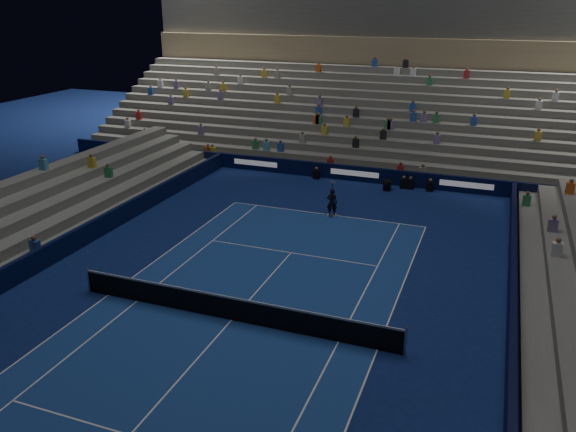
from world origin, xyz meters
The scene contains 9 objects.
ground centered at (0.00, 0.00, 0.00)m, with size 90.00×90.00×0.00m, color #0E1C54.
court_surface centered at (0.00, 0.00, 0.01)m, with size 10.97×23.77×0.01m, color navy.
sponsor_barrier_far centered at (0.00, 18.50, 0.50)m, with size 44.00×0.25×1.00m, color black.
sponsor_barrier_east centered at (9.70, 0.00, 0.50)m, with size 0.25×37.00×1.00m, color black.
sponsor_barrier_west centered at (-9.70, 0.00, 0.50)m, with size 0.25×37.00×1.00m, color #080F33.
grandstand_main centered at (0.00, 27.90, 3.38)m, with size 44.00×15.20×11.20m.
tennis_net centered at (0.00, 0.00, 0.50)m, with size 12.90×0.10×1.10m.
tennis_player centered at (0.42, 11.73, 0.79)m, with size 0.58×0.38×1.59m, color black.
broadcast_camera centered at (2.36, 17.33, 0.31)m, with size 0.50×0.93×0.61m.
Camera 1 is at (8.42, -16.59, 11.20)m, focal length 35.74 mm.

